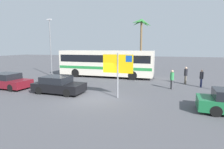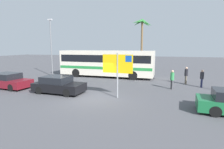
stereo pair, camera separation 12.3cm
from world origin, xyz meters
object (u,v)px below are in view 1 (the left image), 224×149
at_px(pedestrian_crossing_lot, 172,78).
at_px(pedestrian_near_sign, 202,77).
at_px(car_maroon, 8,81).
at_px(pedestrian_by_bus, 186,74).
at_px(bus_front_coach, 106,62).
at_px(ferry_sign, 118,66).
at_px(car_black, 58,85).

bearing_deg(pedestrian_crossing_lot, pedestrian_near_sign, 3.26).
height_order(car_maroon, pedestrian_near_sign, pedestrian_near_sign).
bearing_deg(pedestrian_by_bus, bus_front_coach, -29.77).
xyz_separation_m(pedestrian_crossing_lot, pedestrian_by_bus, (1.34, 2.74, 0.02)).
bearing_deg(pedestrian_near_sign, pedestrian_crossing_lot, -150.82).
distance_m(ferry_sign, pedestrian_near_sign, 8.46).
height_order(car_black, pedestrian_crossing_lot, pedestrian_crossing_lot).
height_order(bus_front_coach, car_black, bus_front_coach).
relative_size(car_black, car_maroon, 0.97).
bearing_deg(car_maroon, pedestrian_near_sign, 22.68).
xyz_separation_m(bus_front_coach, pedestrian_near_sign, (10.09, -3.09, -0.84)).
distance_m(pedestrian_near_sign, pedestrian_by_bus, 1.72).
xyz_separation_m(car_black, pedestrian_near_sign, (11.18, 5.49, 0.31)).
height_order(bus_front_coach, pedestrian_near_sign, bus_front_coach).
distance_m(bus_front_coach, pedestrian_crossing_lot, 8.87).
height_order(car_maroon, pedestrian_crossing_lot, pedestrian_crossing_lot).
relative_size(car_black, pedestrian_by_bus, 2.38).
relative_size(ferry_sign, pedestrian_by_bus, 1.89).
relative_size(ferry_sign, pedestrian_near_sign, 1.99).
bearing_deg(car_black, bus_front_coach, 84.52).
bearing_deg(pedestrian_crossing_lot, pedestrian_by_bus, 36.23).
bearing_deg(pedestrian_by_bus, pedestrian_crossing_lot, 46.12).
height_order(pedestrian_near_sign, pedestrian_by_bus, pedestrian_by_bus).
relative_size(pedestrian_near_sign, pedestrian_by_bus, 0.95).
height_order(car_black, pedestrian_near_sign, pedestrian_near_sign).
distance_m(car_black, pedestrian_near_sign, 12.46).
bearing_deg(bus_front_coach, car_black, -97.25).
xyz_separation_m(ferry_sign, pedestrian_by_bus, (5.06, 6.70, -1.33)).
relative_size(ferry_sign, car_maroon, 0.77).
relative_size(car_black, pedestrian_crossing_lot, 2.42).
bearing_deg(pedestrian_crossing_lot, ferry_sign, -160.92).
bearing_deg(pedestrian_by_bus, car_maroon, 5.37).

